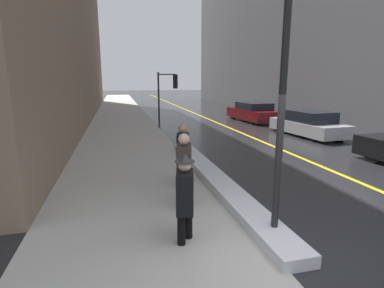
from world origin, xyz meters
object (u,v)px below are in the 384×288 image
Objects in this scene: pedestrian_in_fedora at (185,195)px; pedestrian_trailing at (184,167)px; parked_car_maroon at (253,112)px; parked_car_silver at (308,124)px; traffic_light_near at (169,86)px; pedestrian_nearside at (183,152)px; lamp_post at (286,42)px.

pedestrian_trailing is (0.29, 1.38, 0.06)m from pedestrian_in_fedora.
pedestrian_in_fedora reaches higher than parked_car_maroon.
traffic_light_near is at bearing 36.16° from parked_car_silver.
parked_car_silver is at bearing 179.21° from parked_car_maroon.
pedestrian_nearside is 9.40m from parked_car_silver.
parked_car_maroon is at bearing 66.06° from lamp_post.
lamp_post is 15.82m from parked_car_maroon.
lamp_post is 3.15m from pedestrian_trailing.
lamp_post is 3.43× the size of pedestrian_nearside.
lamp_post is 3.58× the size of pedestrian_in_fedora.
pedestrian_trailing is at bearing 127.37° from lamp_post.
parked_car_silver is at bearing 148.70° from pedestrian_in_fedora.
parked_car_maroon is (7.87, 13.99, -0.25)m from pedestrian_in_fedora.
traffic_light_near is 0.76× the size of parked_car_silver.
lamp_post reaches higher than parked_car_silver.
lamp_post is 3.41× the size of pedestrian_trailing.
pedestrian_trailing is at bearing 126.70° from parked_car_silver.
traffic_light_near is 2.08× the size of pedestrian_in_fedora.
parked_car_maroon is at bearing -1.57° from parked_car_silver.
pedestrian_in_fedora is 11.65m from parked_car_silver.
pedestrian_trailing reaches higher than pedestrian_nearside.
traffic_light_near is 1.97× the size of pedestrian_trailing.
parked_car_maroon is (6.33, 14.25, -2.69)m from lamp_post.
parked_car_maroon is at bearing 163.89° from pedestrian_in_fedora.
parked_car_silver is at bearing -41.68° from traffic_light_near.
pedestrian_trailing is 0.38× the size of parked_car_silver.
lamp_post is at bearing 137.67° from parked_car_silver.
pedestrian_nearside is at bearing 121.42° from parked_car_silver.
traffic_light_near is 12.47m from pedestrian_nearside.
pedestrian_nearside is at bearing 143.14° from parked_car_maroon.
pedestrian_trailing is at bearing 145.19° from parked_car_maroon.
traffic_light_near is at bearing -175.69° from pedestrian_in_fedora.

